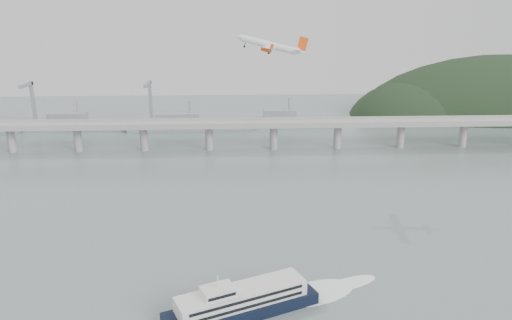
{
  "coord_description": "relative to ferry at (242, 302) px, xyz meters",
  "views": [
    {
      "loc": [
        -9.98,
        -173.97,
        106.92
      ],
      "look_at": [
        0.0,
        55.0,
        36.0
      ],
      "focal_mm": 35.0,
      "sensor_mm": 36.0,
      "label": 1
    }
  ],
  "objects": [
    {
      "name": "ground",
      "position": [
        8.27,
        17.38,
        -4.8
      ],
      "size": [
        900.0,
        900.0,
        0.0
      ],
      "primitive_type": "plane",
      "color": "slate",
      "rests_on": "ground"
    },
    {
      "name": "bridge",
      "position": [
        7.12,
        217.38,
        12.85
      ],
      "size": [
        800.0,
        22.0,
        23.9
      ],
      "color": "gray",
      "rests_on": "ground"
    },
    {
      "name": "headland",
      "position": [
        293.44,
        349.13,
        -24.15
      ],
      "size": [
        365.0,
        155.0,
        156.0
      ],
      "color": "black",
      "rests_on": "ground"
    },
    {
      "name": "distant_fleet",
      "position": [
        -147.09,
        282.45,
        1.42
      ],
      "size": [
        453.0,
        60.9,
        40.0
      ],
      "color": "slate",
      "rests_on": "ground"
    },
    {
      "name": "ferry",
      "position": [
        0.0,
        0.0,
        0.0
      ],
      "size": [
        88.63,
        44.99,
        17.71
      ],
      "rotation": [
        0.0,
        0.0,
        0.41
      ],
      "color": "black",
      "rests_on": "ground"
    },
    {
      "name": "airliner",
      "position": [
        17.3,
        105.97,
        82.63
      ],
      "size": [
        38.49,
        35.07,
        11.7
      ],
      "rotation": [
        0.05,
        -0.23,
        2.97
      ],
      "color": "white",
      "rests_on": "ground"
    }
  ]
}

